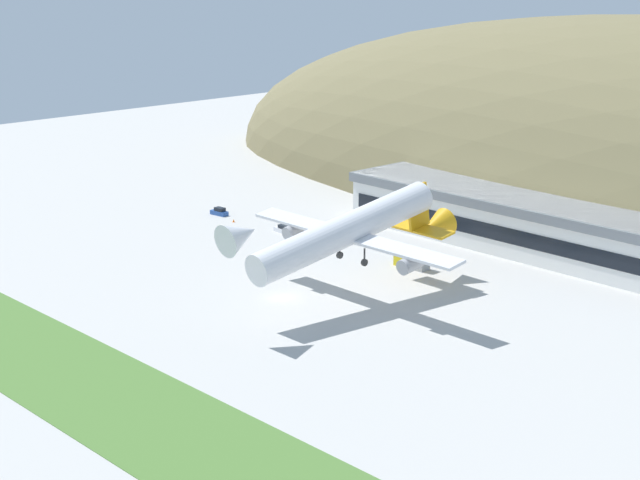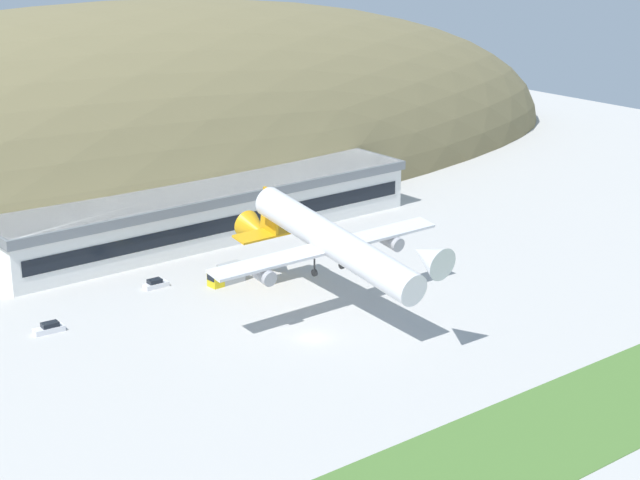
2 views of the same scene
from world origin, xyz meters
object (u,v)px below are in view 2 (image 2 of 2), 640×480
at_px(terminal_building, 206,207).
at_px(cargo_airplane, 331,243).
at_px(service_car_0, 156,284).
at_px(service_car_1, 49,328).
at_px(fuel_truck, 227,275).

height_order(terminal_building, cargo_airplane, cargo_airplane).
bearing_deg(terminal_building, cargo_airplane, -97.75).
xyz_separation_m(cargo_airplane, service_car_0, (-15.58, 26.15, -10.58)).
distance_m(terminal_building, service_car_1, 50.30).
bearing_deg(service_car_1, terminal_building, 30.06).
distance_m(terminal_building, cargo_airplane, 45.33).
bearing_deg(service_car_0, service_car_1, -162.91).
relative_size(cargo_airplane, service_car_0, 11.36).
distance_m(service_car_0, fuel_truck, 11.64).
xyz_separation_m(terminal_building, fuel_truck, (-11.50, -24.04, -3.92)).
bearing_deg(fuel_truck, terminal_building, 64.45).
height_order(terminal_building, service_car_1, terminal_building).
height_order(cargo_airplane, service_car_1, cargo_airplane).
distance_m(terminal_building, fuel_truck, 26.94).
bearing_deg(service_car_1, fuel_truck, 1.86).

